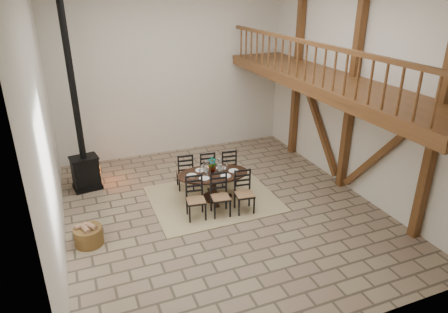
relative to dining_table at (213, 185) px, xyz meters
name	(u,v)px	position (x,y,z in m)	size (l,w,h in m)	color
ground	(222,209)	(0.02, -0.55, -0.38)	(8.00, 8.00, 0.00)	#8D7B5E
room_shell	(273,79)	(1.21, -0.55, 2.63)	(7.02, 8.02, 5.01)	beige
rug	(213,199)	(0.00, 0.00, -0.37)	(3.00, 2.50, 0.02)	tan
dining_table	(213,185)	(0.00, 0.00, 0.00)	(1.85, 2.10, 1.11)	black
wood_stove	(82,149)	(-2.84, 1.77, 0.74)	(0.76, 0.63, 5.00)	black
log_basket	(89,235)	(-3.01, -0.80, -0.18)	(0.57, 0.57, 0.47)	brown
log_stack	(89,235)	(-3.01, -0.68, -0.26)	(0.48, 0.57, 0.24)	#9B7556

